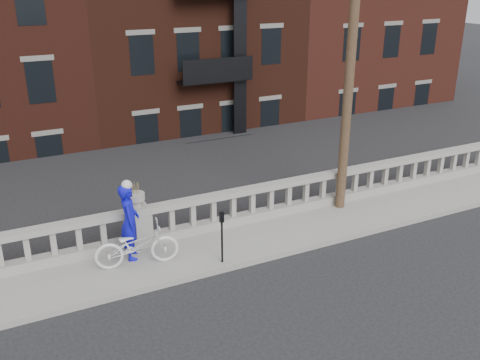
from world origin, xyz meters
name	(u,v)px	position (x,y,z in m)	size (l,w,h in m)	color
ground	(196,334)	(0.00, 0.00, 0.00)	(120.00, 120.00, 0.00)	black
sidewalk	(151,263)	(0.00, 3.00, 0.07)	(32.00, 2.20, 0.15)	gray
balustrade	(139,228)	(0.00, 3.95, 0.64)	(28.00, 0.34, 1.03)	gray
planter_pedestal	(138,221)	(0.00, 3.95, 0.83)	(0.55, 0.55, 1.76)	gray
lower_level	(47,53)	(0.56, 23.04, 2.63)	(80.00, 44.00, 20.80)	#605E59
utility_pole	(352,36)	(6.20, 3.60, 5.24)	(1.60, 0.28, 10.00)	#422D1E
parking_meter_c	(222,232)	(1.57, 2.15, 1.00)	(0.10, 0.09, 1.36)	black
bicycle	(137,245)	(-0.33, 2.96, 0.68)	(0.71, 2.03, 1.07)	silver
cyclist	(130,221)	(-0.35, 3.40, 1.13)	(0.72, 0.47, 1.97)	#0E0CC0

